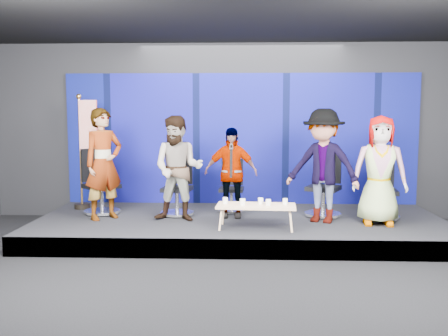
% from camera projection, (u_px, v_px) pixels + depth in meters
% --- Properties ---
extents(ground, '(10.00, 10.00, 0.00)m').
position_uv_depth(ground, '(238.00, 283.00, 6.24)').
color(ground, black).
rests_on(ground, ground).
extents(room_walls, '(10.02, 8.02, 3.51)m').
position_uv_depth(room_walls, '(239.00, 87.00, 5.97)').
color(room_walls, black).
rests_on(room_walls, ground).
extents(riser, '(7.00, 3.00, 0.30)m').
position_uv_depth(riser, '(240.00, 226.00, 8.70)').
color(riser, black).
rests_on(riser, ground).
extents(backdrop, '(7.00, 0.08, 2.60)m').
position_uv_depth(backdrop, '(241.00, 139.00, 9.98)').
color(backdrop, '#070E51').
rests_on(backdrop, riser).
extents(chair_a, '(0.94, 0.94, 1.18)m').
position_uv_depth(chair_a, '(100.00, 192.00, 9.05)').
color(chair_a, silver).
rests_on(chair_a, riser).
extents(panelist_a, '(0.81, 0.81, 1.90)m').
position_uv_depth(panelist_a, '(104.00, 164.00, 8.52)').
color(panelist_a, black).
rests_on(panelist_a, riser).
extents(chair_b, '(0.68, 0.68, 1.10)m').
position_uv_depth(chair_b, '(178.00, 195.00, 8.93)').
color(chair_b, silver).
rests_on(chair_b, riser).
extents(panelist_b, '(0.94, 0.77, 1.78)m').
position_uv_depth(panelist_b, '(178.00, 169.00, 8.37)').
color(panelist_b, black).
rests_on(panelist_b, riser).
extents(chair_c, '(0.58, 0.58, 0.97)m').
position_uv_depth(chair_c, '(232.00, 194.00, 9.24)').
color(chair_c, silver).
rests_on(chair_c, riser).
extents(panelist_c, '(0.94, 0.44, 1.57)m').
position_uv_depth(panelist_c, '(231.00, 173.00, 8.69)').
color(panelist_c, black).
rests_on(panelist_c, riser).
extents(chair_d, '(0.87, 0.87, 1.17)m').
position_uv_depth(chair_d, '(324.00, 194.00, 8.82)').
color(chair_d, silver).
rests_on(chair_d, riser).
extents(panelist_d, '(1.40, 1.15, 1.89)m').
position_uv_depth(panelist_d, '(323.00, 166.00, 8.27)').
color(panelist_d, black).
rests_on(panelist_d, riser).
extents(chair_e, '(0.69, 0.69, 1.10)m').
position_uv_depth(chair_e, '(381.00, 198.00, 8.63)').
color(chair_e, silver).
rests_on(chair_e, riser).
extents(panelist_e, '(0.94, 0.67, 1.78)m').
position_uv_depth(panelist_e, '(380.00, 170.00, 8.10)').
color(panelist_e, black).
rests_on(panelist_e, riser).
extents(coffee_table, '(1.27, 0.61, 0.38)m').
position_uv_depth(coffee_table, '(256.00, 207.00, 7.85)').
color(coffee_table, tan).
rests_on(coffee_table, riser).
extents(mug_a, '(0.08, 0.08, 0.10)m').
position_uv_depth(mug_a, '(225.00, 201.00, 7.95)').
color(mug_a, silver).
rests_on(mug_a, coffee_table).
extents(mug_b, '(0.08, 0.08, 0.10)m').
position_uv_depth(mug_b, '(243.00, 202.00, 7.82)').
color(mug_b, silver).
rests_on(mug_b, coffee_table).
extents(mug_c, '(0.08, 0.08, 0.10)m').
position_uv_depth(mug_c, '(261.00, 201.00, 7.92)').
color(mug_c, silver).
rests_on(mug_c, coffee_table).
extents(mug_d, '(0.08, 0.08, 0.10)m').
position_uv_depth(mug_d, '(268.00, 202.00, 7.79)').
color(mug_d, silver).
rests_on(mug_d, coffee_table).
extents(mug_e, '(0.08, 0.08, 0.09)m').
position_uv_depth(mug_e, '(285.00, 201.00, 7.88)').
color(mug_e, silver).
rests_on(mug_e, coffee_table).
extents(flag_stand, '(0.50, 0.29, 2.18)m').
position_uv_depth(flag_stand, '(86.00, 149.00, 9.39)').
color(flag_stand, black).
rests_on(flag_stand, riser).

